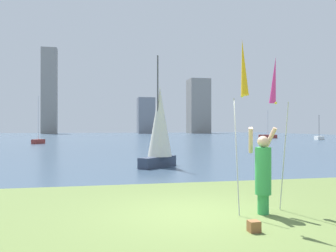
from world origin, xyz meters
name	(u,v)px	position (x,y,z in m)	size (l,w,h in m)	color
ground	(108,139)	(0.00, 50.95, -0.06)	(120.00, 138.00, 0.12)	#5B7038
person	(263,171)	(1.43, -0.35, 0.94)	(0.70, 0.52, 1.91)	green
kite_flag_left	(243,71)	(0.86, -0.59, 3.08)	(0.16, 0.67, 3.77)	#B2B2B7
kite_flag_right	(275,84)	(2.00, 0.18, 2.94)	(0.16, 0.80, 3.57)	#B2B2B7
bag	(254,226)	(0.65, -1.53, 0.10)	(0.20, 0.19, 0.20)	brown
sailboat_0	(38,141)	(-8.55, 35.37, 0.36)	(1.42, 1.72, 5.56)	maroon
sailboat_1	(268,136)	(27.90, 49.40, 0.36)	(3.26, 1.98, 4.94)	maroon
sailboat_4	(319,138)	(31.96, 40.72, 0.30)	(1.68, 2.51, 3.83)	silver
sailboat_5	(160,127)	(0.90, 9.15, 1.94)	(2.09, 2.04, 5.36)	#333D51
skyline_tower_1	(49,91)	(-15.84, 106.07, 13.28)	(4.67, 3.40, 26.56)	gray
skyline_tower_2	(146,116)	(13.91, 102.78, 5.68)	(5.29, 5.01, 11.36)	gray
skyline_tower_3	(198,106)	(31.28, 102.51, 8.85)	(6.62, 6.54, 17.70)	gray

